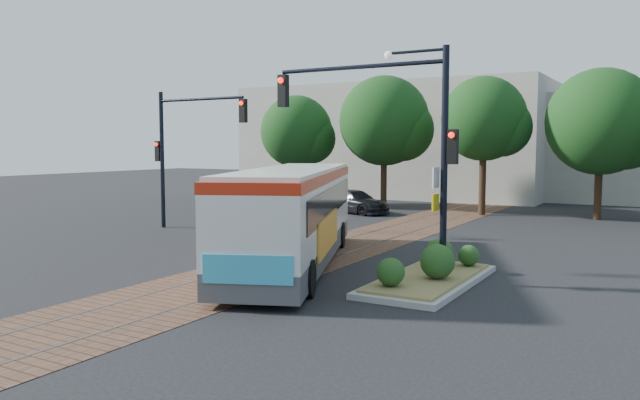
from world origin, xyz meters
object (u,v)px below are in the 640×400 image
at_px(city_bus, 293,211).
at_px(officer, 207,204).
at_px(signal_pole_left, 181,141).
at_px(signal_pole_main, 400,127).
at_px(traffic_island, 431,271).
at_px(parked_car, 355,202).

bearing_deg(city_bus, officer, 121.51).
bearing_deg(officer, signal_pole_left, 82.44).
distance_m(city_bus, signal_pole_main, 4.37).
distance_m(city_bus, traffic_island, 4.73).
bearing_deg(signal_pole_main, parked_car, 120.96).
xyz_separation_m(city_bus, parked_car, (-5.04, 14.12, -1.03)).
relative_size(city_bus, officer, 6.05).
height_order(traffic_island, parked_car, parked_car).
bearing_deg(traffic_island, signal_pole_main, 174.64).
height_order(signal_pole_main, parked_car, signal_pole_main).
bearing_deg(city_bus, parked_car, 87.50).
bearing_deg(parked_car, officer, 169.95).
bearing_deg(traffic_island, officer, 152.82).
distance_m(signal_pole_left, officer, 3.60).
relative_size(traffic_island, signal_pole_main, 0.87).
relative_size(signal_pole_main, signal_pole_left, 1.00).
bearing_deg(signal_pole_main, officer, 151.39).
xyz_separation_m(city_bus, traffic_island, (4.53, -0.34, -1.32)).
bearing_deg(traffic_island, parked_car, 123.52).
relative_size(signal_pole_main, parked_car, 1.40).
bearing_deg(signal_pole_main, city_bus, 176.05).
distance_m(city_bus, officer, 11.16).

